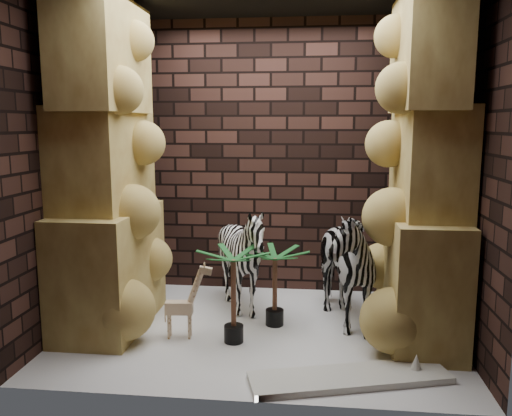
# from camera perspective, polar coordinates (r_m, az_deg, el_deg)

# --- Properties ---
(floor) EXTENTS (3.50, 3.50, 0.00)m
(floor) POSITION_cam_1_polar(r_m,az_deg,el_deg) (4.92, 0.28, -13.24)
(floor) COLOR silver
(floor) RESTS_ON ground
(wall_back) EXTENTS (3.50, 0.00, 3.50)m
(wall_back) POSITION_cam_1_polar(r_m,az_deg,el_deg) (5.80, 1.60, 5.47)
(wall_back) COLOR black
(wall_back) RESTS_ON ground
(wall_front) EXTENTS (3.50, 0.00, 3.50)m
(wall_front) POSITION_cam_1_polar(r_m,az_deg,el_deg) (3.32, -1.96, 2.70)
(wall_front) COLOR black
(wall_front) RESTS_ON ground
(wall_left) EXTENTS (0.00, 3.00, 3.00)m
(wall_left) POSITION_cam_1_polar(r_m,az_deg,el_deg) (5.05, -19.92, 4.38)
(wall_left) COLOR black
(wall_left) RESTS_ON ground
(wall_right) EXTENTS (0.00, 3.00, 3.00)m
(wall_right) POSITION_cam_1_polar(r_m,az_deg,el_deg) (4.71, 22.04, 3.95)
(wall_right) COLOR black
(wall_right) RESTS_ON ground
(rock_pillar_left) EXTENTS (0.68, 1.30, 3.00)m
(rock_pillar_left) POSITION_cam_1_polar(r_m,az_deg,el_deg) (4.91, -16.24, 4.44)
(rock_pillar_left) COLOR tan
(rock_pillar_left) RESTS_ON floor
(rock_pillar_right) EXTENTS (0.58, 1.25, 3.00)m
(rock_pillar_right) POSITION_cam_1_polar(r_m,az_deg,el_deg) (4.63, 18.10, 4.09)
(rock_pillar_right) COLOR tan
(rock_pillar_right) RESTS_ON floor
(zebra_right) EXTENTS (0.94, 1.27, 1.35)m
(zebra_right) POSITION_cam_1_polar(r_m,az_deg,el_deg) (4.94, 8.74, -5.00)
(zebra_right) COLOR white
(zebra_right) RESTS_ON floor
(zebra_left) EXTENTS (1.21, 1.34, 1.01)m
(zebra_left) POSITION_cam_1_polar(r_m,az_deg,el_deg) (5.20, -1.48, -6.12)
(zebra_left) COLOR white
(zebra_left) RESTS_ON floor
(giraffe_toy) EXTENTS (0.37, 0.16, 0.70)m
(giraffe_toy) POSITION_cam_1_polar(r_m,az_deg,el_deg) (4.69, -8.44, -9.88)
(giraffe_toy) COLOR beige
(giraffe_toy) RESTS_ON floor
(palm_front) EXTENTS (0.36, 0.36, 0.75)m
(palm_front) POSITION_cam_1_polar(r_m,az_deg,el_deg) (4.92, 2.07, -8.62)
(palm_front) COLOR #16411F
(palm_front) RESTS_ON floor
(palm_back) EXTENTS (0.36, 0.36, 0.84)m
(palm_back) POSITION_cam_1_polar(r_m,az_deg,el_deg) (4.53, -2.48, -9.58)
(palm_back) COLOR #16411F
(palm_back) RESTS_ON floor
(surfboard) EXTENTS (1.53, 0.76, 0.05)m
(surfboard) POSITION_cam_1_polar(r_m,az_deg,el_deg) (4.10, 10.24, -17.82)
(surfboard) COLOR silver
(surfboard) RESTS_ON floor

